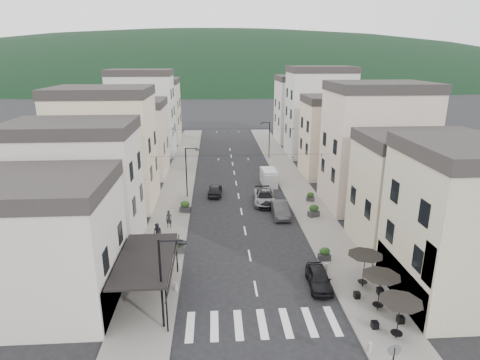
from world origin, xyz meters
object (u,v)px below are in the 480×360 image
at_px(parked_car_d, 265,198).
at_px(pedestrian_a, 169,219).
at_px(delivery_van, 269,177).
at_px(parked_car_a, 319,278).
at_px(pedestrian_b, 158,233).
at_px(parked_car_b, 280,209).
at_px(parked_car_c, 265,197).
at_px(parked_car_e, 215,190).

bearing_deg(parked_car_d, pedestrian_a, -149.70).
height_order(delivery_van, pedestrian_a, delivery_van).
bearing_deg(parked_car_d, parked_car_a, -84.59).
bearing_deg(delivery_van, pedestrian_b, -127.56).
distance_m(parked_car_b, pedestrian_a, 11.49).
xyz_separation_m(parked_car_b, delivery_van, (0.26, 10.77, 0.30)).
relative_size(parked_car_b, parked_car_c, 0.86).
relative_size(parked_car_d, parked_car_e, 1.25).
height_order(parked_car_c, pedestrian_b, pedestrian_b).
height_order(parked_car_a, parked_car_e, parked_car_e).
relative_size(parked_car_a, parked_car_c, 0.75).
distance_m(parked_car_e, delivery_van, 7.91).
xyz_separation_m(parked_car_e, pedestrian_a, (-4.50, -9.44, 0.29)).
bearing_deg(pedestrian_b, parked_car_c, 67.43).
relative_size(parked_car_e, pedestrian_b, 2.21).
bearing_deg(parked_car_c, pedestrian_b, -134.53).
bearing_deg(pedestrian_b, parked_car_d, 66.78).
bearing_deg(parked_car_a, parked_car_c, 99.18).
xyz_separation_m(parked_car_d, parked_car_e, (-5.60, 3.40, -0.04)).
bearing_deg(parked_car_e, delivery_van, -148.65).
xyz_separation_m(parked_car_a, parked_car_c, (-1.80, 17.38, 0.06)).
distance_m(parked_car_a, parked_car_d, 17.26).
bearing_deg(parked_car_c, parked_car_e, 154.23).
bearing_deg(parked_car_b, delivery_van, 88.77).
relative_size(parked_car_c, parked_car_e, 1.31).
distance_m(parked_car_d, pedestrian_b, 14.26).
relative_size(parked_car_c, delivery_van, 1.17).
bearing_deg(parked_car_e, parked_car_b, 137.23).
bearing_deg(delivery_van, pedestrian_a, -132.29).
distance_m(parked_car_a, delivery_van, 24.23).
distance_m(parked_car_a, pedestrian_b, 14.80).
bearing_deg(parked_car_b, parked_car_a, -87.04).
height_order(parked_car_b, pedestrian_b, pedestrian_b).
bearing_deg(pedestrian_a, delivery_van, 59.31).
distance_m(parked_car_c, pedestrian_b, 14.40).
height_order(parked_car_a, delivery_van, delivery_van).
xyz_separation_m(parked_car_b, parked_car_e, (-6.74, 7.10, -0.06)).
bearing_deg(delivery_van, parked_car_b, -92.40).
xyz_separation_m(parked_car_d, pedestrian_b, (-10.76, -9.35, 0.30)).
bearing_deg(parked_car_b, pedestrian_b, -154.47).
relative_size(delivery_van, pedestrian_b, 2.48).
height_order(parked_car_a, parked_car_c, parked_car_c).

